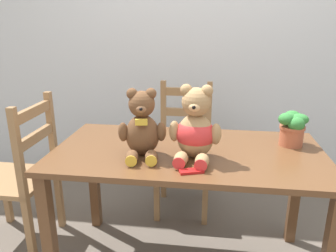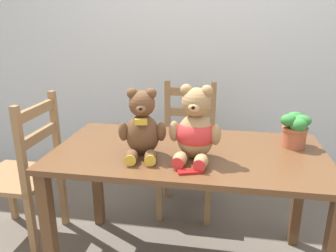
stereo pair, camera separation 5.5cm
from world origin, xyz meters
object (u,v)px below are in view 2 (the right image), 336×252
(wooden_chair_side, at_px, (23,174))
(potted_plant, at_px, (295,128))
(chocolate_bar, at_px, (190,171))
(teddy_bear_right, at_px, (195,130))
(teddy_bear_left, at_px, (142,127))
(wooden_chair_behind, at_px, (187,152))

(wooden_chair_side, relative_size, potted_plant, 5.23)
(wooden_chair_side, bearing_deg, chocolate_bar, -107.69)
(teddy_bear_right, height_order, chocolate_bar, teddy_bear_right)
(potted_plant, xyz_separation_m, chocolate_bar, (-0.53, -0.43, -0.10))
(teddy_bear_left, distance_m, chocolate_bar, 0.35)
(teddy_bear_left, relative_size, chocolate_bar, 3.14)
(teddy_bear_right, height_order, potted_plant, teddy_bear_right)
(teddy_bear_right, bearing_deg, potted_plant, -149.28)
(wooden_chair_behind, distance_m, teddy_bear_left, 0.90)
(teddy_bear_left, bearing_deg, chocolate_bar, 138.26)
(wooden_chair_side, xyz_separation_m, potted_plant, (1.64, 0.07, 0.38))
(wooden_chair_behind, height_order, wooden_chair_side, wooden_chair_side)
(potted_plant, relative_size, chocolate_bar, 1.69)
(potted_plant, bearing_deg, teddy_bear_left, -161.99)
(wooden_chair_side, bearing_deg, teddy_bear_right, -99.20)
(teddy_bear_left, xyz_separation_m, potted_plant, (0.79, 0.26, -0.04))
(teddy_bear_left, distance_m, teddy_bear_right, 0.27)
(wooden_chair_behind, distance_m, wooden_chair_side, 1.16)
(teddy_bear_right, distance_m, potted_plant, 0.58)
(wooden_chair_behind, distance_m, teddy_bear_right, 0.89)
(wooden_chair_behind, relative_size, potted_plant, 5.22)
(wooden_chair_behind, bearing_deg, wooden_chair_side, 30.45)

